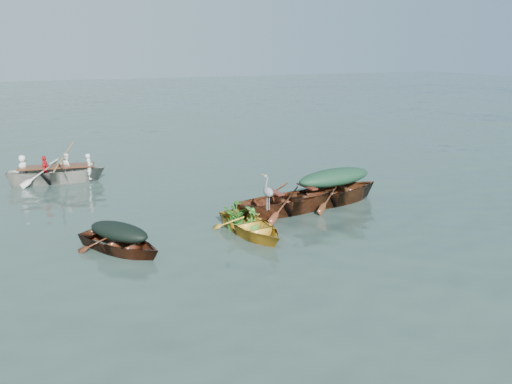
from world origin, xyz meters
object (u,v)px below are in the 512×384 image
(dark_covered_boat, at_px, (121,252))
(open_wooden_boat, at_px, (290,212))
(yellow_dinghy, at_px, (251,234))
(heron, at_px, (268,198))
(green_tarp_boat, at_px, (333,203))
(rowed_boat, at_px, (58,182))

(dark_covered_boat, distance_m, open_wooden_boat, 5.05)
(yellow_dinghy, relative_size, heron, 3.34)
(green_tarp_boat, relative_size, rowed_boat, 1.04)
(dark_covered_boat, bearing_deg, rowed_boat, 62.60)
(yellow_dinghy, relative_size, rowed_boat, 0.68)
(open_wooden_boat, xyz_separation_m, heron, (-1.24, -1.03, 0.87))
(yellow_dinghy, height_order, open_wooden_boat, open_wooden_boat)
(dark_covered_boat, height_order, rowed_boat, rowed_boat)
(dark_covered_boat, relative_size, green_tarp_boat, 0.66)
(open_wooden_boat, height_order, heron, heron)
(open_wooden_boat, relative_size, heron, 5.07)
(yellow_dinghy, distance_m, rowed_boat, 8.51)
(green_tarp_boat, bearing_deg, dark_covered_boat, 92.68)
(yellow_dinghy, distance_m, dark_covered_boat, 3.21)
(rowed_boat, bearing_deg, open_wooden_boat, -126.57)
(dark_covered_boat, height_order, heron, heron)
(yellow_dinghy, height_order, green_tarp_boat, green_tarp_boat)
(rowed_boat, distance_m, heron, 8.72)
(yellow_dinghy, relative_size, green_tarp_boat, 0.66)
(dark_covered_boat, distance_m, green_tarp_boat, 6.65)
(rowed_boat, height_order, heron, heron)
(yellow_dinghy, xyz_separation_m, rowed_boat, (-3.97, 7.52, 0.00))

